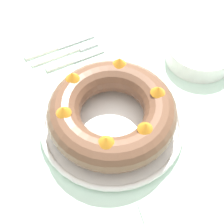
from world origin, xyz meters
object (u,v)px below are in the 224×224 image
bundt_cake (112,112)px  serving_knife (56,48)px  fork (70,52)px  cake_knife (71,61)px  side_bowl (200,53)px  serving_dish (112,124)px

bundt_cake → serving_knife: bearing=-176.8°
fork → bundt_cake: bearing=0.0°
bundt_cake → cake_knife: (-0.23, 0.00, -0.05)m
fork → side_bowl: 0.35m
serving_dish → cake_knife: size_ratio=1.96×
fork → side_bowl: bearing=59.9°
serving_dish → bundt_cake: (-0.00, -0.00, 0.05)m
serving_dish → cake_knife: 0.23m
bundt_cake → cake_knife: bundt_cake is taller
serving_dish → serving_knife: bearing=-176.8°
side_bowl → cake_knife: bearing=-116.9°
fork → serving_knife: (-0.03, -0.03, -0.00)m
bundt_cake → side_bowl: bearing=104.7°
serving_knife → side_bowl: (0.22, 0.32, 0.02)m
cake_knife → serving_knife: bearing=-169.9°
bundt_cake → side_bowl: 0.32m
serving_knife → side_bowl: side_bowl is taller
cake_knife → serving_dish: bearing=-5.5°
serving_knife → side_bowl: size_ratio=1.17×
bundt_cake → cake_knife: size_ratio=1.69×
cake_knife → side_bowl: size_ratio=0.95×
bundt_cake → side_bowl: size_ratio=1.61×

